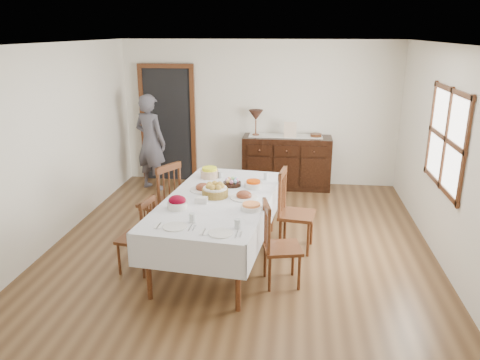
# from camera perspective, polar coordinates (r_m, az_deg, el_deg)

# --- Properties ---
(ground) EXTENTS (6.00, 6.00, 0.00)m
(ground) POSITION_cam_1_polar(r_m,az_deg,el_deg) (6.16, -0.11, -8.73)
(ground) COLOR brown
(room_shell) EXTENTS (5.02, 6.02, 2.65)m
(room_shell) POSITION_cam_1_polar(r_m,az_deg,el_deg) (6.04, -1.01, 7.23)
(room_shell) COLOR silver
(room_shell) RESTS_ON ground
(dining_table) EXTENTS (1.48, 2.53, 0.83)m
(dining_table) POSITION_cam_1_polar(r_m,az_deg,el_deg) (5.66, -2.63, -3.11)
(dining_table) COLOR silver
(dining_table) RESTS_ON ground
(chair_left_near) EXTENTS (0.44, 0.44, 0.92)m
(chair_left_near) POSITION_cam_1_polar(r_m,az_deg,el_deg) (5.64, -12.15, -6.53)
(chair_left_near) COLOR #4F2814
(chair_left_near) RESTS_ON ground
(chair_left_far) EXTENTS (0.62, 0.62, 1.09)m
(chair_left_far) POSITION_cam_1_polar(r_m,az_deg,el_deg) (6.39, -9.46, -2.57)
(chair_left_far) COLOR #4F2814
(chair_left_far) RESTS_ON ground
(chair_right_near) EXTENTS (0.49, 0.49, 0.98)m
(chair_right_near) POSITION_cam_1_polar(r_m,az_deg,el_deg) (5.25, 4.63, -7.74)
(chair_right_near) COLOR #4F2814
(chair_right_near) RESTS_ON ground
(chair_right_far) EXTENTS (0.50, 0.50, 1.07)m
(chair_right_far) POSITION_cam_1_polar(r_m,az_deg,el_deg) (6.08, 6.44, -3.64)
(chair_right_far) COLOR #4F2814
(chair_right_far) RESTS_ON ground
(sideboard) EXTENTS (1.57, 0.57, 0.94)m
(sideboard) POSITION_cam_1_polar(r_m,az_deg,el_deg) (8.49, 5.69, 2.18)
(sideboard) COLOR black
(sideboard) RESTS_ON ground
(person) EXTENTS (0.67, 0.56, 1.82)m
(person) POSITION_cam_1_polar(r_m,az_deg,el_deg) (8.43, -10.88, 4.92)
(person) COLOR #52505B
(person) RESTS_ON ground
(bread_basket) EXTENTS (0.32, 0.32, 0.17)m
(bread_basket) POSITION_cam_1_polar(r_m,az_deg,el_deg) (5.66, -3.06, -1.31)
(bread_basket) COLOR brown
(bread_basket) RESTS_ON dining_table
(egg_basket) EXTENTS (0.24, 0.24, 0.10)m
(egg_basket) POSITION_cam_1_polar(r_m,az_deg,el_deg) (6.05, -0.97, -0.35)
(egg_basket) COLOR black
(egg_basket) RESTS_ON dining_table
(ham_platter_a) EXTENTS (0.33, 0.33, 0.11)m
(ham_platter_a) POSITION_cam_1_polar(r_m,az_deg,el_deg) (5.89, -4.53, -1.00)
(ham_platter_a) COLOR silver
(ham_platter_a) RESTS_ON dining_table
(ham_platter_b) EXTENTS (0.33, 0.33, 0.11)m
(ham_platter_b) POSITION_cam_1_polar(r_m,az_deg,el_deg) (5.61, 0.48, -1.94)
(ham_platter_b) COLOR silver
(ham_platter_b) RESTS_ON dining_table
(beet_bowl) EXTENTS (0.23, 0.23, 0.15)m
(beet_bowl) POSITION_cam_1_polar(r_m,az_deg,el_deg) (5.32, -7.65, -2.77)
(beet_bowl) COLOR silver
(beet_bowl) RESTS_ON dining_table
(carrot_bowl) EXTENTS (0.23, 0.23, 0.09)m
(carrot_bowl) POSITION_cam_1_polar(r_m,az_deg,el_deg) (5.98, 1.64, -0.53)
(carrot_bowl) COLOR silver
(carrot_bowl) RESTS_ON dining_table
(pineapple_bowl) EXTENTS (0.24, 0.24, 0.14)m
(pineapple_bowl) POSITION_cam_1_polar(r_m,az_deg,el_deg) (6.39, -3.73, 0.88)
(pineapple_bowl) COLOR tan
(pineapple_bowl) RESTS_ON dining_table
(casserole_dish) EXTENTS (0.24, 0.24, 0.07)m
(casserole_dish) POSITION_cam_1_polar(r_m,az_deg,el_deg) (5.26, 1.39, -3.27)
(casserole_dish) COLOR silver
(casserole_dish) RESTS_ON dining_table
(butter_dish) EXTENTS (0.15, 0.10, 0.07)m
(butter_dish) POSITION_cam_1_polar(r_m,az_deg,el_deg) (5.47, -4.73, -2.45)
(butter_dish) COLOR silver
(butter_dish) RESTS_ON dining_table
(setting_left) EXTENTS (0.43, 0.31, 0.10)m
(setting_left) POSITION_cam_1_polar(r_m,az_deg,el_deg) (4.88, -7.28, -5.30)
(setting_left) COLOR silver
(setting_left) RESTS_ON dining_table
(setting_right) EXTENTS (0.43, 0.31, 0.10)m
(setting_right) POSITION_cam_1_polar(r_m,az_deg,el_deg) (4.70, -1.73, -6.10)
(setting_right) COLOR silver
(setting_right) RESTS_ON dining_table
(glass_far_a) EXTENTS (0.07, 0.07, 0.10)m
(glass_far_a) POSITION_cam_1_polar(r_m,az_deg,el_deg) (6.36, -2.37, 0.65)
(glass_far_a) COLOR silver
(glass_far_a) RESTS_ON dining_table
(glass_far_b) EXTENTS (0.06, 0.06, 0.10)m
(glass_far_b) POSITION_cam_1_polar(r_m,az_deg,el_deg) (6.29, 3.19, 0.47)
(glass_far_b) COLOR silver
(glass_far_b) RESTS_ON dining_table
(runner) EXTENTS (1.30, 0.35, 0.01)m
(runner) POSITION_cam_1_polar(r_m,az_deg,el_deg) (8.42, 5.58, 5.37)
(runner) COLOR white
(runner) RESTS_ON sideboard
(table_lamp) EXTENTS (0.26, 0.26, 0.46)m
(table_lamp) POSITION_cam_1_polar(r_m,az_deg,el_deg) (8.37, 1.95, 7.82)
(table_lamp) COLOR brown
(table_lamp) RESTS_ON sideboard
(picture_frame) EXTENTS (0.22, 0.08, 0.28)m
(picture_frame) POSITION_cam_1_polar(r_m,az_deg,el_deg) (8.27, 6.13, 6.08)
(picture_frame) COLOR beige
(picture_frame) RESTS_ON sideboard
(deco_bowl) EXTENTS (0.20, 0.20, 0.06)m
(deco_bowl) POSITION_cam_1_polar(r_m,az_deg,el_deg) (8.42, 9.24, 5.40)
(deco_bowl) COLOR #4F2814
(deco_bowl) RESTS_ON sideboard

